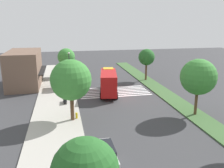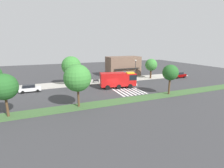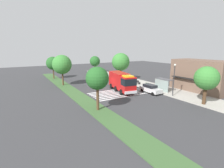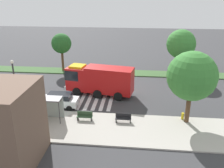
{
  "view_description": "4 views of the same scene",
  "coord_description": "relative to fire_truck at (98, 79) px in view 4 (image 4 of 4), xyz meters",
  "views": [
    {
      "loc": [
        -35.77,
        8.31,
        11.79
      ],
      "look_at": [
        1.68,
        0.58,
        1.69
      ],
      "focal_mm": 39.1,
      "sensor_mm": 36.0,
      "label": 1
    },
    {
      "loc": [
        -14.05,
        -34.02,
        10.23
      ],
      "look_at": [
        0.02,
        0.51,
        1.26
      ],
      "focal_mm": 26.35,
      "sensor_mm": 36.0,
      "label": 2
    },
    {
      "loc": [
        29.94,
        -17.7,
        8.77
      ],
      "look_at": [
        -0.35,
        0.16,
        1.19
      ],
      "focal_mm": 26.91,
      "sensor_mm": 36.0,
      "label": 3
    },
    {
      "loc": [
        -2.79,
        30.09,
        12.68
      ],
      "look_at": [
        0.22,
        1.5,
        1.66
      ],
      "focal_mm": 39.23,
      "sensor_mm": 36.0,
      "label": 4
    }
  ],
  "objects": [
    {
      "name": "median_strip",
      "position": [
        -2.08,
        -9.02,
        -2.04
      ],
      "size": [
        60.0,
        3.0,
        0.14
      ],
      "primitive_type": "cube",
      "color": "#3D6033",
      "rests_on": "ground_plane"
    },
    {
      "name": "bench_west_of_shelter",
      "position": [
        -3.71,
        7.08,
        -1.52
      ],
      "size": [
        1.6,
        0.5,
        0.9
      ],
      "color": "black",
      "rests_on": "sidewalk"
    },
    {
      "name": "street_lamp",
      "position": [
        7.9,
        5.96,
        1.51
      ],
      "size": [
        0.36,
        0.36,
        5.86
      ],
      "color": "#2D2D30",
      "rests_on": "sidewalk"
    },
    {
      "name": "sidewalk_tree_west",
      "position": [
        -10.14,
        6.36,
        2.94
      ],
      "size": [
        4.78,
        4.78,
        7.32
      ],
      "color": "#513823",
      "rests_on": "sidewalk"
    },
    {
      "name": "ground_plane",
      "position": [
        -2.08,
        -1.08,
        -2.11
      ],
      "size": [
        120.0,
        120.0,
        0.0
      ],
      "primitive_type": "plane",
      "color": "#38383A"
    },
    {
      "name": "median_tree_west",
      "position": [
        -11.51,
        -9.02,
        2.89
      ],
      "size": [
        4.44,
        4.44,
        7.09
      ],
      "color": "#513823",
      "rests_on": "median_strip"
    },
    {
      "name": "fire_hydrant",
      "position": [
        -9.81,
        5.86,
        -1.62
      ],
      "size": [
        0.28,
        0.28,
        0.7
      ],
      "primitive_type": "cylinder",
      "color": "gold",
      "rests_on": "sidewalk"
    },
    {
      "name": "fire_truck",
      "position": [
        0.0,
        0.0,
        0.0
      ],
      "size": [
        9.01,
        3.92,
        3.73
      ],
      "rotation": [
        0.0,
        0.0,
        -0.17
      ],
      "color": "#B71414",
      "rests_on": "ground_plane"
    },
    {
      "name": "bus_stop_shelter",
      "position": [
        4.27,
        7.12,
        -0.22
      ],
      "size": [
        3.5,
        1.4,
        2.46
      ],
      "color": "#4C4C51",
      "rests_on": "sidewalk"
    },
    {
      "name": "crosswalk",
      "position": [
        0.83,
        -1.08,
        -2.11
      ],
      "size": [
        5.85,
        11.59,
        0.01
      ],
      "color": "silver",
      "rests_on": "ground_plane"
    },
    {
      "name": "sidewalk",
      "position": [
        -2.08,
        8.34,
        -2.04
      ],
      "size": [
        60.0,
        5.96,
        0.14
      ],
      "primitive_type": "cube",
      "color": "#ADA89E",
      "rests_on": "ground_plane"
    },
    {
      "name": "parked_car_mid",
      "position": [
        3.96,
        4.16,
        -1.24
      ],
      "size": [
        4.69,
        2.06,
        1.68
      ],
      "rotation": [
        0.0,
        0.0,
        -0.01
      ],
      "color": "silver",
      "rests_on": "ground_plane"
    },
    {
      "name": "median_tree_center",
      "position": [
        7.33,
        -9.02,
        2.55
      ],
      "size": [
        3.2,
        3.2,
        6.16
      ],
      "color": "#513823",
      "rests_on": "median_strip"
    },
    {
      "name": "bench_near_shelter",
      "position": [
        0.27,
        7.08,
        -1.52
      ],
      "size": [
        1.6,
        0.5,
        0.9
      ],
      "color": "#2D472D",
      "rests_on": "sidewalk"
    }
  ]
}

